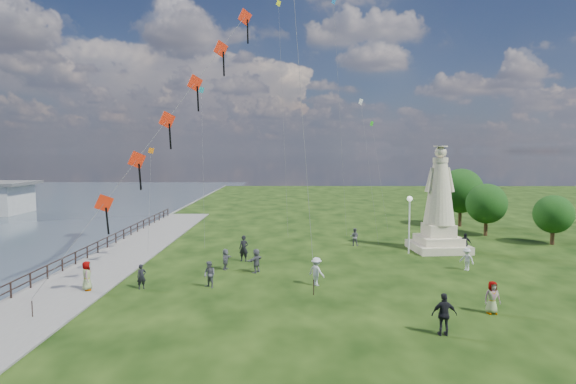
{
  "coord_description": "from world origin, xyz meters",
  "views": [
    {
      "loc": [
        -0.8,
        -23.91,
        8.2
      ],
      "look_at": [
        -1.0,
        8.0,
        5.5
      ],
      "focal_mm": 30.0,
      "sensor_mm": 36.0,
      "label": 1
    }
  ],
  "objects_px": {
    "person_11": "(256,261)",
    "person_9": "(465,244)",
    "person_2": "(316,271)",
    "person_5": "(226,259)",
    "person_0": "(142,277)",
    "person_10": "(87,277)",
    "lamppost": "(409,212)",
    "person_6": "(244,248)",
    "statue": "(439,211)",
    "person_8": "(467,259)",
    "person_3": "(444,314)",
    "person_4": "(492,297)",
    "person_7": "(355,237)",
    "person_1": "(210,275)"
  },
  "relations": [
    {
      "from": "person_6",
      "to": "person_11",
      "type": "bearing_deg",
      "value": -56.7
    },
    {
      "from": "person_0",
      "to": "statue",
      "type": "bearing_deg",
      "value": -2.76
    },
    {
      "from": "person_6",
      "to": "person_7",
      "type": "xyz_separation_m",
      "value": [
        9.07,
        5.94,
        -0.19
      ]
    },
    {
      "from": "person_6",
      "to": "person_11",
      "type": "distance_m",
      "value": 3.56
    },
    {
      "from": "person_4",
      "to": "person_6",
      "type": "xyz_separation_m",
      "value": [
        -13.72,
        11.59,
        0.13
      ]
    },
    {
      "from": "person_3",
      "to": "person_5",
      "type": "height_order",
      "value": "person_3"
    },
    {
      "from": "statue",
      "to": "person_1",
      "type": "bearing_deg",
      "value": -152.53
    },
    {
      "from": "person_8",
      "to": "person_10",
      "type": "bearing_deg",
      "value": -119.69
    },
    {
      "from": "person_8",
      "to": "person_7",
      "type": "bearing_deg",
      "value": 175.52
    },
    {
      "from": "lamppost",
      "to": "person_6",
      "type": "xyz_separation_m",
      "value": [
        -13.01,
        -2.77,
        -2.39
      ]
    },
    {
      "from": "statue",
      "to": "person_8",
      "type": "relative_size",
      "value": 5.5
    },
    {
      "from": "person_8",
      "to": "person_11",
      "type": "relative_size",
      "value": 0.96
    },
    {
      "from": "person_4",
      "to": "lamppost",
      "type": "bearing_deg",
      "value": 90.04
    },
    {
      "from": "person_5",
      "to": "person_10",
      "type": "xyz_separation_m",
      "value": [
        -7.39,
        -5.39,
        0.13
      ]
    },
    {
      "from": "person_8",
      "to": "person_9",
      "type": "bearing_deg",
      "value": 119.44
    },
    {
      "from": "statue",
      "to": "person_8",
      "type": "xyz_separation_m",
      "value": [
        -0.06,
        -6.65,
        -2.48
      ]
    },
    {
      "from": "person_2",
      "to": "person_5",
      "type": "distance_m",
      "value": 7.28
    },
    {
      "from": "person_2",
      "to": "person_4",
      "type": "distance_m",
      "value": 10.01
    },
    {
      "from": "person_11",
      "to": "statue",
      "type": "bearing_deg",
      "value": 148.53
    },
    {
      "from": "person_11",
      "to": "person_9",
      "type": "bearing_deg",
      "value": 142.21
    },
    {
      "from": "person_5",
      "to": "person_11",
      "type": "height_order",
      "value": "person_11"
    },
    {
      "from": "person_0",
      "to": "person_8",
      "type": "distance_m",
      "value": 21.59
    },
    {
      "from": "lamppost",
      "to": "person_3",
      "type": "distance_m",
      "value": 17.64
    },
    {
      "from": "person_2",
      "to": "person_11",
      "type": "relative_size",
      "value": 1.07
    },
    {
      "from": "person_0",
      "to": "person_4",
      "type": "xyz_separation_m",
      "value": [
        19.12,
        -4.28,
        0.09
      ]
    },
    {
      "from": "statue",
      "to": "person_9",
      "type": "height_order",
      "value": "statue"
    },
    {
      "from": "person_7",
      "to": "person_10",
      "type": "height_order",
      "value": "person_10"
    },
    {
      "from": "person_0",
      "to": "person_10",
      "type": "xyz_separation_m",
      "value": [
        -3.01,
        -0.63,
        0.12
      ]
    },
    {
      "from": "person_6",
      "to": "person_2",
      "type": "bearing_deg",
      "value": -37.88
    },
    {
      "from": "person_2",
      "to": "person_1",
      "type": "bearing_deg",
      "value": 46.8
    },
    {
      "from": "person_1",
      "to": "person_2",
      "type": "height_order",
      "value": "person_2"
    },
    {
      "from": "person_4",
      "to": "person_9",
      "type": "height_order",
      "value": "person_4"
    },
    {
      "from": "person_4",
      "to": "person_11",
      "type": "distance_m",
      "value": 15.01
    },
    {
      "from": "person_0",
      "to": "person_9",
      "type": "height_order",
      "value": "person_9"
    },
    {
      "from": "statue",
      "to": "person_10",
      "type": "distance_m",
      "value": 27.03
    },
    {
      "from": "person_1",
      "to": "person_10",
      "type": "height_order",
      "value": "person_10"
    },
    {
      "from": "person_3",
      "to": "person_6",
      "type": "xyz_separation_m",
      "value": [
        -10.37,
        14.5,
        0.01
      ]
    },
    {
      "from": "person_2",
      "to": "person_3",
      "type": "bearing_deg",
      "value": 165.43
    },
    {
      "from": "person_8",
      "to": "person_9",
      "type": "relative_size",
      "value": 0.95
    },
    {
      "from": "person_5",
      "to": "person_11",
      "type": "relative_size",
      "value": 0.9
    },
    {
      "from": "lamppost",
      "to": "person_10",
      "type": "relative_size",
      "value": 2.71
    },
    {
      "from": "person_4",
      "to": "person_7",
      "type": "relative_size",
      "value": 1.08
    },
    {
      "from": "lamppost",
      "to": "person_11",
      "type": "distance_m",
      "value": 13.57
    },
    {
      "from": "lamppost",
      "to": "statue",
      "type": "bearing_deg",
      "value": 23.67
    },
    {
      "from": "statue",
      "to": "person_4",
      "type": "height_order",
      "value": "statue"
    },
    {
      "from": "person_10",
      "to": "statue",
      "type": "bearing_deg",
      "value": -82.6
    },
    {
      "from": "person_2",
      "to": "person_4",
      "type": "relative_size",
      "value": 1.04
    },
    {
      "from": "person_10",
      "to": "person_0",
      "type": "bearing_deg",
      "value": -97.09
    },
    {
      "from": "person_6",
      "to": "person_8",
      "type": "height_order",
      "value": "person_6"
    },
    {
      "from": "person_7",
      "to": "person_10",
      "type": "bearing_deg",
      "value": 55.28
    }
  ]
}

